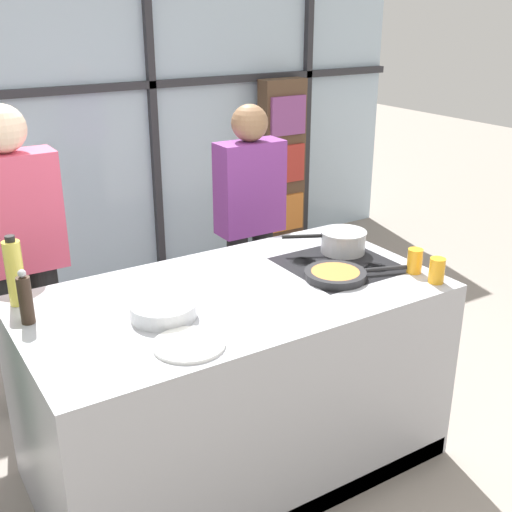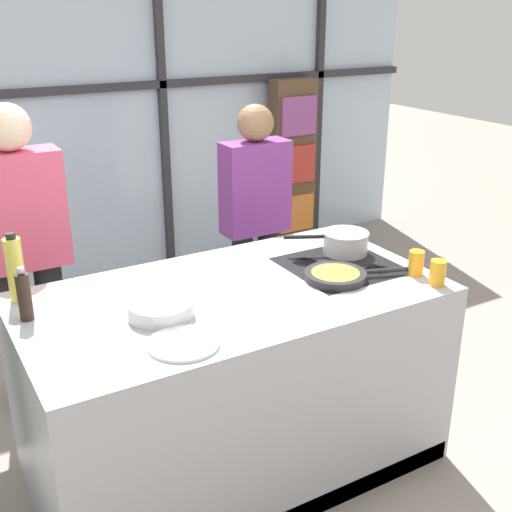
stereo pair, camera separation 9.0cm
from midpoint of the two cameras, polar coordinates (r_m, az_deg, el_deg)
The scene contains 14 objects.
ground_plane at distance 3.38m, azimuth -2.59°, elevation -17.74°, with size 18.00×18.00×0.00m, color gray.
back_window_wall at distance 5.15m, azimuth -17.95°, elevation 12.33°, with size 6.40×0.10×2.80m.
bookshelf at distance 5.89m, azimuth 1.89°, elevation 8.07°, with size 0.42×0.19×1.53m.
demo_island at distance 3.10m, azimuth -2.70°, elevation -11.05°, with size 1.89×1.02×0.93m.
spectator_far_left at distance 3.54m, azimuth -21.01°, elevation 0.60°, with size 0.46×0.24×1.70m.
spectator_center_left at distance 4.03m, azimuth -1.18°, elevation 3.64°, with size 0.42×0.22×1.59m.
frying_pan at distance 3.02m, azimuth 6.36°, elevation -1.63°, with size 0.51×0.29×0.04m.
saucepan at distance 3.33m, azimuth 6.95°, elevation 1.34°, with size 0.41×0.27×0.11m.
white_plate at distance 2.45m, azimuth -7.05°, elevation -7.83°, with size 0.28×0.28×0.01m, color white.
mixing_bowl at distance 2.66m, azimuth -9.21°, elevation -4.72°, with size 0.27×0.27×0.07m.
oil_bottle at distance 2.90m, azimuth -21.48°, elevation -1.36°, with size 0.08×0.08×0.31m.
pepper_grinder at distance 2.73m, azimuth -20.70°, elevation -3.59°, with size 0.06×0.06×0.23m.
juice_glass_near at distance 3.05m, azimuth 14.96°, elevation -1.26°, with size 0.07×0.07×0.12m, color orange.
juice_glass_far at distance 3.14m, azimuth 13.13°, elevation -0.43°, with size 0.07×0.07×0.12m, color orange.
Camera 1 is at (-1.30, -2.27, 2.14)m, focal length 45.00 mm.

